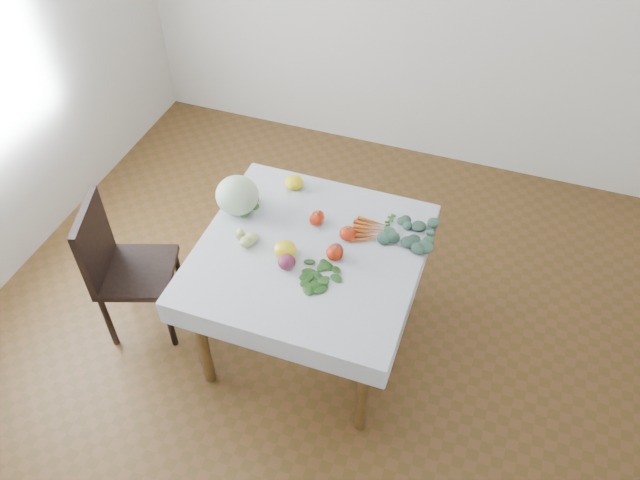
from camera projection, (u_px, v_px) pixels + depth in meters
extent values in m
plane|color=brown|center=(311.00, 339.00, 3.70)|extent=(4.00, 4.00, 0.00)
cube|color=brown|center=(309.00, 254.00, 3.19)|extent=(1.00, 1.00, 0.04)
cylinder|color=brown|center=(202.00, 341.00, 3.26)|extent=(0.06, 0.06, 0.71)
cylinder|color=brown|center=(363.00, 390.00, 3.06)|extent=(0.06, 0.06, 0.71)
cylinder|color=brown|center=(268.00, 230.00, 3.85)|extent=(0.06, 0.06, 0.71)
cylinder|color=brown|center=(406.00, 265.00, 3.64)|extent=(0.06, 0.06, 0.71)
cube|color=white|center=(309.00, 251.00, 3.17)|extent=(1.12, 1.12, 0.01)
cube|color=black|center=(137.00, 272.00, 3.50)|extent=(0.51, 0.51, 0.04)
cube|color=black|center=(94.00, 242.00, 3.33)|extent=(0.17, 0.40, 0.44)
cylinder|color=black|center=(108.00, 321.00, 3.54)|extent=(0.03, 0.03, 0.41)
cylinder|color=black|center=(169.00, 322.00, 3.53)|extent=(0.03, 0.03, 0.41)
cylinder|color=black|center=(123.00, 275.00, 3.78)|extent=(0.03, 0.03, 0.41)
cylinder|color=black|center=(180.00, 276.00, 3.78)|extent=(0.03, 0.03, 0.41)
ellipsoid|color=beige|center=(237.00, 195.00, 3.31)|extent=(0.28, 0.28, 0.21)
ellipsoid|color=red|center=(316.00, 220.00, 3.28)|extent=(0.09, 0.09, 0.06)
ellipsoid|color=red|center=(318.00, 217.00, 3.30)|extent=(0.09, 0.09, 0.06)
ellipsoid|color=red|center=(348.00, 234.00, 3.20)|extent=(0.09, 0.09, 0.07)
ellipsoid|color=red|center=(335.00, 253.00, 3.10)|extent=(0.11, 0.11, 0.08)
ellipsoid|color=yellow|center=(294.00, 182.00, 3.49)|extent=(0.14, 0.14, 0.07)
ellipsoid|color=yellow|center=(285.00, 250.00, 3.12)|extent=(0.12, 0.12, 0.08)
ellipsoid|color=#5F1B3B|center=(336.00, 250.00, 3.12)|extent=(0.11, 0.11, 0.07)
ellipsoid|color=#5F1B3B|center=(287.00, 262.00, 3.06)|extent=(0.11, 0.11, 0.07)
ellipsoid|color=#C2D178|center=(246.00, 238.00, 3.20)|extent=(0.05, 0.05, 0.05)
ellipsoid|color=#C2D178|center=(241.00, 236.00, 3.21)|extent=(0.05, 0.05, 0.05)
ellipsoid|color=#C2D178|center=(244.00, 241.00, 3.18)|extent=(0.05, 0.05, 0.05)
ellipsoid|color=#C2D178|center=(249.00, 235.00, 3.21)|extent=(0.05, 0.05, 0.05)
ellipsoid|color=#C2D178|center=(233.00, 238.00, 3.20)|extent=(0.05, 0.05, 0.05)
ellipsoid|color=#C2D178|center=(254.00, 243.00, 3.17)|extent=(0.05, 0.05, 0.05)
cone|color=#CC5A16|center=(372.00, 221.00, 3.30)|extent=(0.17, 0.03, 0.03)
cone|color=#CC5A16|center=(371.00, 225.00, 3.28)|extent=(0.17, 0.04, 0.03)
cone|color=#CC5A16|center=(369.00, 228.00, 3.26)|extent=(0.18, 0.05, 0.03)
cone|color=#CC5A16|center=(368.00, 232.00, 3.24)|extent=(0.17, 0.06, 0.03)
cone|color=#CC5A16|center=(366.00, 235.00, 3.23)|extent=(0.17, 0.08, 0.03)
cone|color=#CC5A16|center=(365.00, 239.00, 3.21)|extent=(0.17, 0.09, 0.03)
ellipsoid|color=#345546|center=(408.00, 231.00, 3.24)|extent=(0.06, 0.06, 0.04)
ellipsoid|color=#345546|center=(401.00, 227.00, 3.26)|extent=(0.06, 0.06, 0.04)
ellipsoid|color=#345546|center=(403.00, 234.00, 3.23)|extent=(0.06, 0.06, 0.04)
ellipsoid|color=#345546|center=(411.00, 228.00, 3.26)|extent=(0.06, 0.06, 0.04)
ellipsoid|color=#345546|center=(394.00, 228.00, 3.25)|extent=(0.06, 0.06, 0.04)
ellipsoid|color=#345546|center=(412.00, 236.00, 3.21)|extent=(0.06, 0.06, 0.04)
ellipsoid|color=#345546|center=(404.00, 223.00, 3.28)|extent=(0.06, 0.06, 0.04)
ellipsoid|color=#345546|center=(394.00, 235.00, 3.22)|extent=(0.06, 0.06, 0.04)
ellipsoid|color=#345546|center=(420.00, 231.00, 3.24)|extent=(0.06, 0.06, 0.04)
ellipsoid|color=#345546|center=(391.00, 222.00, 3.29)|extent=(0.06, 0.06, 0.04)
ellipsoid|color=#345546|center=(407.00, 241.00, 3.19)|extent=(0.06, 0.06, 0.04)
ellipsoid|color=#345546|center=(415.00, 222.00, 3.29)|extent=(0.06, 0.06, 0.04)
ellipsoid|color=#345546|center=(383.00, 231.00, 3.24)|extent=(0.06, 0.06, 0.04)
ellipsoid|color=#345546|center=(425.00, 239.00, 3.20)|extent=(0.06, 0.06, 0.04)
ellipsoid|color=#345546|center=(396.00, 216.00, 3.32)|extent=(0.06, 0.06, 0.04)
ellipsoid|color=#345546|center=(393.00, 243.00, 3.18)|extent=(0.06, 0.06, 0.04)
ellipsoid|color=#21581B|center=(331.00, 283.00, 3.01)|extent=(0.07, 0.04, 0.01)
ellipsoid|color=#21581B|center=(323.00, 279.00, 3.02)|extent=(0.07, 0.04, 0.01)
ellipsoid|color=#21581B|center=(326.00, 287.00, 2.99)|extent=(0.07, 0.04, 0.01)
ellipsoid|color=#21581B|center=(333.00, 279.00, 3.02)|extent=(0.07, 0.04, 0.01)
ellipsoid|color=#21581B|center=(316.00, 281.00, 3.01)|extent=(0.07, 0.04, 0.01)
ellipsoid|color=#21581B|center=(335.00, 288.00, 2.98)|extent=(0.07, 0.04, 0.01)
ellipsoid|color=#21581B|center=(326.00, 273.00, 3.05)|extent=(0.07, 0.04, 0.01)
ellipsoid|color=#21581B|center=(317.00, 289.00, 2.98)|extent=(0.07, 0.04, 0.01)
ellipsoid|color=#21581B|center=(343.00, 282.00, 3.01)|extent=(0.07, 0.04, 0.01)
ellipsoid|color=#21581B|center=(312.00, 274.00, 3.04)|extent=(0.07, 0.04, 0.01)
ellipsoid|color=#21581B|center=(331.00, 296.00, 2.95)|extent=(0.07, 0.04, 0.01)
ellipsoid|color=#21581B|center=(337.00, 271.00, 3.06)|extent=(0.07, 0.04, 0.01)
ellipsoid|color=#21581B|center=(305.00, 285.00, 3.00)|extent=(0.07, 0.04, 0.01)
ellipsoid|color=#21581B|center=(349.00, 291.00, 2.97)|extent=(0.07, 0.04, 0.01)
ellipsoid|color=#21581B|center=(316.00, 266.00, 3.08)|extent=(0.07, 0.04, 0.01)
ellipsoid|color=#21581B|center=(317.00, 299.00, 2.94)|extent=(0.07, 0.04, 0.01)
ellipsoid|color=#4B7F3A|center=(243.00, 202.00, 3.41)|extent=(0.05, 0.05, 0.02)
ellipsoid|color=#4B7F3A|center=(239.00, 199.00, 3.43)|extent=(0.05, 0.05, 0.02)
ellipsoid|color=#4B7F3A|center=(238.00, 204.00, 3.40)|extent=(0.05, 0.05, 0.02)
ellipsoid|color=#4B7F3A|center=(247.00, 200.00, 3.42)|extent=(0.05, 0.05, 0.02)
ellipsoid|color=#4B7F3A|center=(233.00, 199.00, 3.43)|extent=(0.05, 0.05, 0.02)
ellipsoid|color=#4B7F3A|center=(245.00, 206.00, 3.39)|extent=(0.05, 0.05, 0.02)
ellipsoid|color=#4B7F3A|center=(244.00, 195.00, 3.45)|extent=(0.05, 0.05, 0.02)
ellipsoid|color=#4B7F3A|center=(230.00, 204.00, 3.40)|extent=(0.05, 0.05, 0.02)
ellipsoid|color=#4B7F3A|center=(254.00, 203.00, 3.41)|extent=(0.05, 0.05, 0.02)
ellipsoid|color=#4B7F3A|center=(232.00, 194.00, 3.46)|extent=(0.05, 0.05, 0.02)
ellipsoid|color=#4B7F3A|center=(239.00, 210.00, 3.36)|extent=(0.05, 0.05, 0.02)
ellipsoid|color=#4B7F3A|center=(254.00, 195.00, 3.45)|extent=(0.05, 0.05, 0.02)
ellipsoid|color=#4B7F3A|center=(221.00, 200.00, 3.42)|extent=(0.05, 0.05, 0.02)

